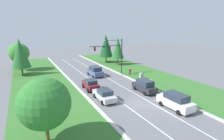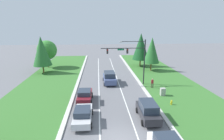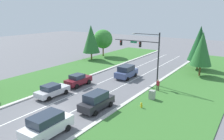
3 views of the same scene
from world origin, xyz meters
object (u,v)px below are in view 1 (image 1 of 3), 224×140
(traffic_signal_mast, at_px, (113,51))
(silver_sedan, at_px, (104,95))
(conifer_near_right_tree, at_px, (118,48))
(conifer_far_right_tree, at_px, (106,46))
(oak_near_left_tree, at_px, (45,104))
(slate_blue_suv, at_px, (95,71))
(fire_hydrant, at_px, (151,81))
(charcoal_suv, at_px, (144,86))
(pedestrian, at_px, (130,71))
(conifer_mid_left_tree, at_px, (20,53))
(oak_far_left_tree, at_px, (19,53))
(white_suv, at_px, (175,101))
(burgundy_sedan, at_px, (91,84))
(utility_cabinet, at_px, (141,76))

(traffic_signal_mast, distance_m, silver_sedan, 14.62)
(conifer_near_right_tree, xyz_separation_m, conifer_far_right_tree, (-1.43, 4.58, 0.30))
(oak_near_left_tree, bearing_deg, slate_blue_suv, 56.84)
(silver_sedan, xyz_separation_m, conifer_near_right_tree, (13.81, 20.71, 3.94))
(silver_sedan, relative_size, conifer_far_right_tree, 0.56)
(conifer_near_right_tree, bearing_deg, conifer_far_right_tree, 107.34)
(slate_blue_suv, bearing_deg, fire_hydrant, -52.84)
(charcoal_suv, height_order, fire_hydrant, charcoal_suv)
(oak_near_left_tree, bearing_deg, pedestrian, 39.25)
(oak_near_left_tree, xyz_separation_m, conifer_mid_left_tree, (-1.62, 27.00, 1.08))
(conifer_near_right_tree, bearing_deg, oak_far_left_tree, 168.31)
(white_suv, bearing_deg, conifer_mid_left_tree, 121.17)
(slate_blue_suv, relative_size, pedestrian, 2.81)
(slate_blue_suv, bearing_deg, charcoal_suv, -75.85)
(burgundy_sedan, distance_m, white_suv, 13.87)
(slate_blue_suv, relative_size, white_suv, 0.99)
(charcoal_suv, distance_m, oak_far_left_tree, 31.42)
(charcoal_suv, relative_size, pedestrian, 2.73)
(traffic_signal_mast, height_order, silver_sedan, traffic_signal_mast)
(white_suv, relative_size, utility_cabinet, 3.95)
(fire_hydrant, relative_size, conifer_near_right_tree, 0.09)
(charcoal_suv, bearing_deg, conifer_far_right_tree, 79.13)
(pedestrian, xyz_separation_m, fire_hydrant, (0.66, -6.41, -0.59))
(slate_blue_suv, distance_m, pedestrian, 7.66)
(conifer_far_right_tree, bearing_deg, traffic_signal_mast, -109.35)
(utility_cabinet, height_order, oak_far_left_tree, oak_far_left_tree)
(charcoal_suv, relative_size, white_suv, 0.96)
(utility_cabinet, height_order, oak_near_left_tree, oak_near_left_tree)
(burgundy_sedan, distance_m, pedestrian, 11.77)
(slate_blue_suv, xyz_separation_m, conifer_mid_left_tree, (-14.04, 7.99, 3.81))
(burgundy_sedan, bearing_deg, oak_near_left_tree, -125.41)
(slate_blue_suv, height_order, oak_far_left_tree, oak_far_left_tree)
(pedestrian, distance_m, oak_far_left_tree, 26.92)
(charcoal_suv, bearing_deg, traffic_signal_mast, 89.01)
(conifer_near_right_tree, relative_size, conifer_far_right_tree, 0.91)
(fire_hydrant, height_order, oak_far_left_tree, oak_far_left_tree)
(pedestrian, xyz_separation_m, oak_far_left_tree, (-21.28, 16.13, 3.41))
(charcoal_suv, height_order, conifer_mid_left_tree, conifer_mid_left_tree)
(pedestrian, xyz_separation_m, conifer_far_right_tree, (1.65, 15.66, 4.14))
(white_suv, distance_m, conifer_far_right_tree, 32.68)
(charcoal_suv, xyz_separation_m, utility_cabinet, (4.04, 6.22, -0.41))
(fire_hydrant, bearing_deg, slate_blue_suv, 128.53)
(white_suv, distance_m, utility_cabinet, 13.72)
(traffic_signal_mast, relative_size, utility_cabinet, 6.52)
(pedestrian, relative_size, conifer_near_right_tree, 0.22)
(silver_sedan, height_order, conifer_far_right_tree, conifer_far_right_tree)
(traffic_signal_mast, distance_m, conifer_near_right_tree, 10.98)
(slate_blue_suv, bearing_deg, conifer_mid_left_tree, 148.98)
(conifer_far_right_tree, bearing_deg, oak_near_left_tree, -123.74)
(fire_hydrant, relative_size, conifer_mid_left_tree, 0.09)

